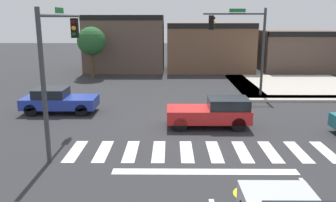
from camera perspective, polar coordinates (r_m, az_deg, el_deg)
The scene contains 10 objects.
ground_plane at distance 19.26m, azimuth 4.18°, elevation -3.23°, with size 120.00×120.00×0.00m, color #2B2B2D.
crosswalk_near at distance 15.01m, azimuth 5.29°, elevation -8.13°, with size 11.08×2.47×0.01m.
bike_detector_marking at distance 11.91m, azimuth 13.13°, elevation -14.44°, with size 1.07×1.07×0.01m.
curb_corner_northeast at distance 29.99m, azimuth 19.42°, elevation 2.20°, with size 10.00×10.60×0.15m.
storefront_row at distance 37.36m, azimuth 4.93°, elevation 8.81°, with size 25.97×5.83×5.74m.
traffic_signal_northeast at distance 25.00m, azimuth 11.83°, elevation 10.17°, with size 4.29×0.32×6.13m.
traffic_signal_southwest at distance 15.71m, azimuth -17.25°, elevation 7.94°, with size 0.32×5.81×5.90m.
car_blue at distance 21.70m, azimuth -17.36°, elevation 0.11°, with size 4.27×1.90×1.46m.
car_red at distance 18.15m, azimuth 7.24°, elevation -1.80°, with size 4.20×1.81×1.51m.
roadside_tree at distance 33.28m, azimuth -12.30°, elevation 9.39°, with size 2.60×2.60×4.70m.
Camera 1 is at (-1.27, -18.42, 5.49)m, focal length 37.62 mm.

